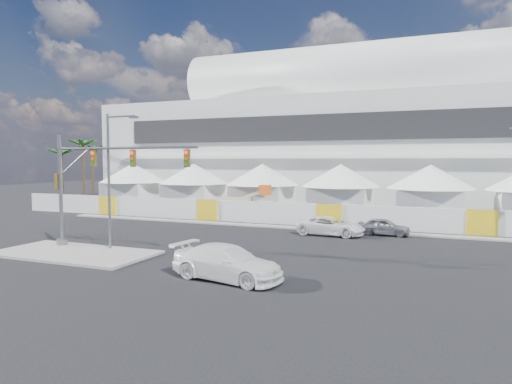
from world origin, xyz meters
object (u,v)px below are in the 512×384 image
at_px(lot_car_a, 463,219).
at_px(pickup_curb, 331,226).
at_px(boom_lift, 235,209).
at_px(lot_car_c, 204,206).
at_px(traffic_mast, 88,184).
at_px(pickup_near, 227,263).
at_px(sedan_silver, 384,227).
at_px(streetlight_median, 112,172).

bearing_deg(lot_car_a, pickup_curb, 146.91).
distance_m(lot_car_a, boom_lift, 21.27).
relative_size(lot_car_c, traffic_mast, 0.45).
relative_size(pickup_near, traffic_mast, 0.53).
bearing_deg(pickup_near, boom_lift, 33.10).
distance_m(pickup_curb, traffic_mast, 18.01).
bearing_deg(sedan_silver, lot_car_c, 68.68).
bearing_deg(boom_lift, lot_car_a, 20.32).
bearing_deg(pickup_near, streetlight_median, 78.98).
xyz_separation_m(lot_car_a, traffic_mast, (-23.18, -20.08, 3.62)).
distance_m(lot_car_c, boom_lift, 6.14).
bearing_deg(pickup_curb, streetlight_median, 137.78).
height_order(pickup_near, traffic_mast, traffic_mast).
bearing_deg(pickup_near, traffic_mast, 82.67).
relative_size(lot_car_c, boom_lift, 0.69).
bearing_deg(sedan_silver, boom_lift, 71.82).
bearing_deg(traffic_mast, lot_car_a, 40.90).
bearing_deg(lot_car_a, sedan_silver, 155.43).
height_order(lot_car_a, streetlight_median, streetlight_median).
bearing_deg(streetlight_median, pickup_near, -20.14).
relative_size(traffic_mast, streetlight_median, 1.26).
height_order(sedan_silver, pickup_near, pickup_near).
relative_size(sedan_silver, pickup_curb, 0.75).
bearing_deg(streetlight_median, pickup_curb, 44.15).
xyz_separation_m(pickup_near, lot_car_c, (-15.00, 25.06, -0.14)).
distance_m(lot_car_a, streetlight_median, 29.54).
xyz_separation_m(sedan_silver, pickup_curb, (-3.83, -1.57, 0.06)).
relative_size(pickup_curb, lot_car_a, 1.28).
relative_size(pickup_curb, pickup_near, 0.91).
distance_m(pickup_near, lot_car_a, 26.18).
height_order(pickup_curb, traffic_mast, traffic_mast).
distance_m(traffic_mast, boom_lift, 18.85).
relative_size(lot_car_a, traffic_mast, 0.38).
distance_m(sedan_silver, pickup_curb, 4.14).
bearing_deg(boom_lift, sedan_silver, -3.60).
xyz_separation_m(lot_car_c, traffic_mast, (3.28, -21.60, 3.60)).
bearing_deg(traffic_mast, sedan_silver, 37.04).
bearing_deg(boom_lift, traffic_mast, -80.20).
xyz_separation_m(sedan_silver, streetlight_median, (-15.45, -12.85, 4.42)).
distance_m(pickup_near, streetlight_median, 11.38).
distance_m(sedan_silver, pickup_near, 17.40).
bearing_deg(pickup_near, sedan_silver, -9.47).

